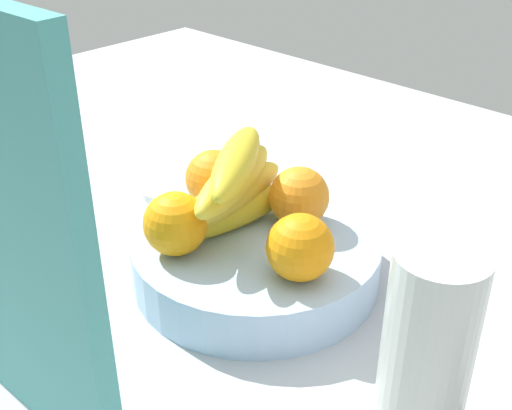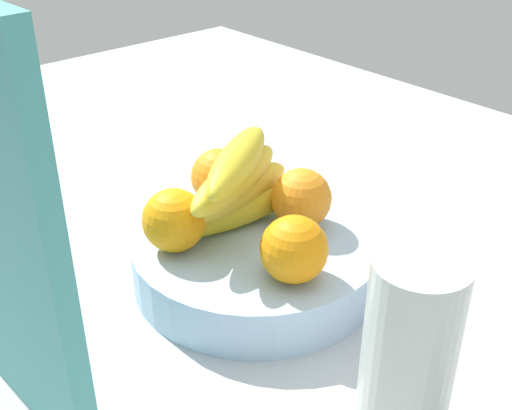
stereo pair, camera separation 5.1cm
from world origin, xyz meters
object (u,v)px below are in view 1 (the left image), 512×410
orange_back_left (175,224)px  banana_bunch (233,187)px  orange_front_right (299,197)px  thermos_tumbler (428,344)px  orange_front_left (298,249)px  jar_lid (168,189)px  fruit_bowl (256,257)px  orange_center (214,178)px

orange_back_left → banana_bunch: size_ratio=0.38×
orange_front_right → banana_bunch: banana_bunch is taller
banana_bunch → thermos_tumbler: (-27.55, 4.97, -2.20)cm
orange_front_left → jar_lid: size_ratio=0.87×
fruit_bowl → thermos_tumbler: 25.87cm
orange_center → jar_lid: bearing=-16.0°
banana_bunch → fruit_bowl: bearing=-169.2°
banana_bunch → jar_lid: size_ratio=2.27×
orange_center → jar_lid: (14.51, -4.17, -8.40)cm
orange_front_right → thermos_tumbler: thermos_tumbler is taller
orange_back_left → jar_lid: orange_back_left is taller
jar_lid → orange_center: bearing=164.0°
fruit_bowl → jar_lid: (23.20, -6.04, -2.22)cm
orange_center → orange_back_left: size_ratio=1.00×
orange_back_left → thermos_tumbler: (-28.62, -2.40, -0.31)cm
fruit_bowl → orange_front_left: (-8.28, 2.74, 6.18)cm
orange_front_left → orange_front_right: same height
orange_front_left → orange_front_right: size_ratio=1.00×
orange_front_left → orange_back_left: (12.33, 5.19, 0.00)cm
banana_bunch → jar_lid: bearing=-18.1°
orange_back_left → jar_lid: 25.16cm
thermos_tumbler → orange_front_right: bearing=-25.4°
orange_center → orange_back_left: same height
thermos_tumbler → orange_front_left: bearing=-9.7°
orange_center → jar_lid: orange_center is taller
orange_front_right → jar_lid: bearing=-1.4°
jar_lid → orange_back_left: bearing=143.9°
orange_front_right → orange_front_left: bearing=129.8°
fruit_bowl → orange_back_left: size_ratio=4.06×
fruit_bowl → orange_front_left: orange_front_left is taller
orange_front_right → orange_back_left: (5.50, 13.39, 0.00)cm
orange_back_left → banana_bunch: bearing=-98.2°
orange_center → banana_bunch: bearing=156.9°
banana_bunch → jar_lid: (20.23, -6.61, -10.29)cm
orange_front_right → jar_lid: size_ratio=0.87×
orange_front_right → orange_back_left: size_ratio=1.00×
orange_center → banana_bunch: size_ratio=0.38×
orange_front_left → orange_center: size_ratio=1.00×
orange_back_left → banana_bunch: banana_bunch is taller
fruit_bowl → thermos_tumbler: bearing=167.3°
orange_front_left → thermos_tumbler: 16.54cm
orange_front_right → thermos_tumbler: size_ratio=0.40×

